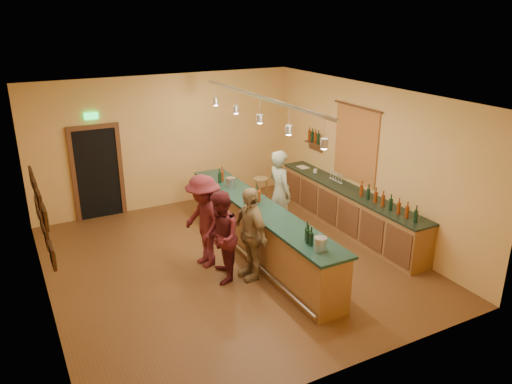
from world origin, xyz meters
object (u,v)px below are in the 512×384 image
customer_b (250,233)px  customer_c (204,221)px  bartender (280,193)px  customer_a (221,237)px  back_counter (348,209)px  tasting_bar (260,227)px  bar_stool (261,184)px

customer_b → customer_c: 0.99m
bartender → customer_a: bartender is taller
back_counter → bartender: 1.60m
back_counter → tasting_bar: tasting_bar is taller
customer_a → bar_stool: bearing=158.2°
tasting_bar → customer_c: bearing=172.1°
back_counter → bartender: size_ratio=2.43×
tasting_bar → back_counter: bearing=4.5°
tasting_bar → customer_b: (-0.55, -0.67, 0.26)m
bartender → customer_b: bartender is taller
tasting_bar → bar_stool: (1.22, 2.20, 0.02)m
tasting_bar → customer_b: bearing=-129.1°
back_counter → customer_a: 3.47m
bartender → customer_a: (-1.92, -1.22, -0.10)m
tasting_bar → bartender: bartender is taller
customer_a → customer_b: (0.51, -0.15, 0.03)m
bartender → bar_stool: 1.58m
tasting_bar → customer_a: (-1.06, -0.52, 0.23)m
customer_c → bar_stool: 3.11m
back_counter → customer_a: size_ratio=2.71×
tasting_bar → customer_b: 0.91m
tasting_bar → bar_stool: bearing=61.0°
back_counter → customer_b: customer_b is taller
customer_a → bar_stool: 3.56m
bartender → customer_c: size_ratio=1.05×
back_counter → tasting_bar: bearing=-175.5°
bartender → bar_stool: (0.36, 1.51, -0.31)m
customer_a → customer_b: bearing=91.7°
tasting_bar → customer_c: (-1.10, 0.15, 0.29)m
back_counter → bartender: (-1.45, 0.51, 0.45)m
tasting_bar → customer_a: customer_a is taller
customer_c → bar_stool: size_ratio=2.34×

